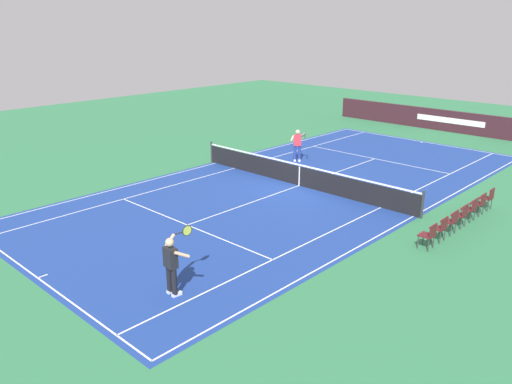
% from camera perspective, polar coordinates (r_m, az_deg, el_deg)
% --- Properties ---
extents(ground_plane, '(60.00, 60.00, 0.00)m').
position_cam_1_polar(ground_plane, '(23.00, 4.80, 0.72)').
color(ground_plane, '#2D7247').
extents(court_slab, '(24.20, 11.40, 0.00)m').
position_cam_1_polar(court_slab, '(23.00, 4.80, 0.72)').
color(court_slab, navy).
rests_on(court_slab, ground_plane).
extents(court_line_markings, '(23.85, 11.05, 0.01)m').
position_cam_1_polar(court_line_markings, '(23.00, 4.80, 0.73)').
color(court_line_markings, white).
rests_on(court_line_markings, ground_plane).
extents(tennis_net, '(0.10, 11.70, 1.08)m').
position_cam_1_polar(tennis_net, '(22.86, 4.84, 1.89)').
color(tennis_net, '#2D2D33').
rests_on(tennis_net, ground_plane).
extents(stadium_barrier, '(0.26, 17.00, 1.37)m').
position_cam_1_polar(stadium_barrier, '(36.32, 20.90, 7.29)').
color(stadium_barrier, '#381923').
rests_on(stadium_barrier, ground_plane).
extents(tennis_player_near, '(1.10, 0.78, 1.70)m').
position_cam_1_polar(tennis_player_near, '(13.87, -9.31, -7.75)').
color(tennis_player_near, black).
rests_on(tennis_player_near, ground_plane).
extents(tennis_player_far, '(0.74, 1.10, 1.70)m').
position_cam_1_polar(tennis_player_far, '(26.80, 4.63, 5.35)').
color(tennis_player_far, navy).
rests_on(tennis_player_far, ground_plane).
extents(tennis_ball, '(0.07, 0.07, 0.07)m').
position_cam_1_polar(tennis_ball, '(26.19, 2.88, 3.05)').
color(tennis_ball, '#CCE01E').
rests_on(tennis_ball, ground_plane).
extents(spectator_chair_0, '(0.44, 0.44, 0.88)m').
position_cam_1_polar(spectator_chair_0, '(21.78, 24.29, -0.51)').
color(spectator_chair_0, '#38383D').
rests_on(spectator_chair_0, ground_plane).
extents(spectator_chair_1, '(0.44, 0.44, 0.88)m').
position_cam_1_polar(spectator_chair_1, '(21.03, 23.51, -1.05)').
color(spectator_chair_1, '#38383D').
rests_on(spectator_chair_1, ground_plane).
extents(spectator_chair_2, '(0.44, 0.44, 0.88)m').
position_cam_1_polar(spectator_chair_2, '(20.28, 22.68, -1.63)').
color(spectator_chair_2, '#38383D').
rests_on(spectator_chair_2, ground_plane).
extents(spectator_chair_3, '(0.44, 0.44, 0.88)m').
position_cam_1_polar(spectator_chair_3, '(19.54, 21.77, -2.26)').
color(spectator_chair_3, '#38383D').
rests_on(spectator_chair_3, ground_plane).
extents(spectator_chair_4, '(0.44, 0.44, 0.88)m').
position_cam_1_polar(spectator_chair_4, '(18.80, 20.80, -2.94)').
color(spectator_chair_4, '#38383D').
rests_on(spectator_chair_4, ground_plane).
extents(spectator_chair_5, '(0.44, 0.44, 0.88)m').
position_cam_1_polar(spectator_chair_5, '(18.08, 19.75, -3.66)').
color(spectator_chair_5, '#38383D').
rests_on(spectator_chair_5, ground_plane).
extents(spectator_chair_6, '(0.44, 0.44, 0.88)m').
position_cam_1_polar(spectator_chair_6, '(17.36, 18.61, -4.45)').
color(spectator_chair_6, '#38383D').
rests_on(spectator_chair_6, ground_plane).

